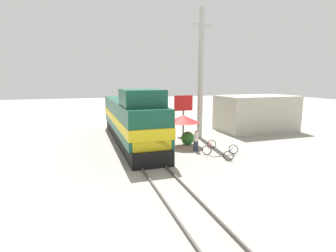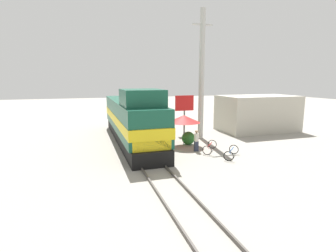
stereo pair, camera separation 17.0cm
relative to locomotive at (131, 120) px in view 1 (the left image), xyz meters
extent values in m
plane|color=gray|center=(0.00, -4.02, -1.89)|extent=(120.00, 120.00, 0.00)
cube|color=#4C4742|center=(-0.72, -4.02, -1.82)|extent=(0.08, 38.52, 0.15)
cube|color=#4C4742|center=(0.72, -4.02, -1.82)|extent=(0.08, 38.52, 0.15)
cube|color=black|center=(0.00, 0.47, -1.40)|extent=(2.58, 15.09, 0.99)
cube|color=#144C38|center=(0.00, 0.47, 0.33)|extent=(2.81, 14.49, 2.46)
cube|color=yellow|center=(0.00, 0.47, 0.08)|extent=(2.85, 14.64, 0.70)
cube|color=yellow|center=(0.00, -5.72, -0.23)|extent=(2.39, 2.11, 1.35)
cube|color=#144C38|center=(0.00, -4.06, 2.11)|extent=(2.64, 3.32, 1.11)
cylinder|color=#B2B2AD|center=(6.11, -0.28, 3.64)|extent=(0.47, 0.47, 11.07)
cube|color=#B2B2AD|center=(6.11, -0.28, 7.85)|extent=(1.80, 0.12, 0.12)
cylinder|color=#4C4C4C|center=(3.73, -2.28, -0.75)|extent=(0.05, 0.05, 2.29)
cone|color=red|center=(3.73, -2.28, 0.25)|extent=(2.58, 2.58, 0.58)
cube|color=#595959|center=(5.41, 1.94, -0.77)|extent=(0.12, 0.12, 2.25)
cube|color=red|center=(5.41, 1.94, 1.09)|extent=(1.86, 0.08, 1.46)
sphere|color=#2D722D|center=(4.16, -2.21, -1.36)|extent=(1.06, 1.06, 1.06)
cube|color=#2D3347|center=(3.96, -4.24, -1.51)|extent=(0.30, 0.20, 0.76)
cylinder|color=silver|center=(3.96, -4.24, -0.84)|extent=(0.34, 0.34, 0.60)
sphere|color=tan|center=(3.96, -4.24, -0.43)|extent=(0.22, 0.22, 0.22)
torus|color=black|center=(4.28, -5.37, -1.56)|extent=(0.55, 0.46, 0.67)
torus|color=black|center=(5.45, -3.92, -1.56)|extent=(0.55, 0.46, 0.67)
cube|color=#A51919|center=(4.86, -4.65, -1.37)|extent=(1.02, 1.26, 0.04)
cylinder|color=#A51919|center=(4.66, -4.90, -1.45)|extent=(0.04, 0.04, 0.28)
torus|color=black|center=(4.99, -7.08, -1.56)|extent=(0.52, 0.48, 0.66)
torus|color=black|center=(6.21, -5.73, -1.56)|extent=(0.52, 0.48, 0.66)
cube|color=#194C99|center=(5.60, -6.40, -1.37)|extent=(1.07, 1.17, 0.04)
cylinder|color=#194C99|center=(5.38, -6.64, -1.45)|extent=(0.04, 0.04, 0.27)
cube|color=#B7B2A3|center=(13.10, 1.15, -0.10)|extent=(7.60, 4.42, 3.59)
camera|label=1|loc=(-3.85, -21.34, 3.32)|focal=28.00mm
camera|label=2|loc=(-3.69, -21.39, 3.32)|focal=28.00mm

